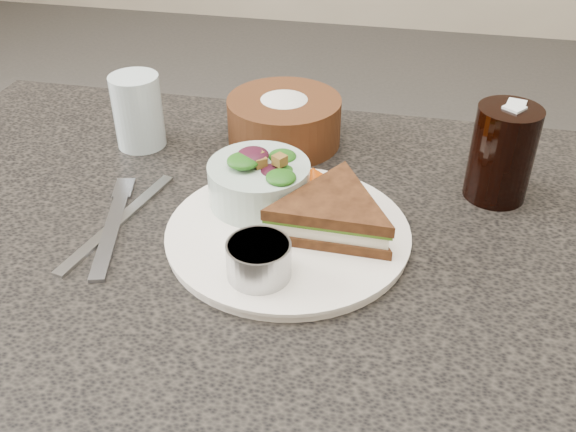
# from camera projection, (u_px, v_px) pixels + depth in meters

# --- Properties ---
(dinner_plate) EXTENTS (0.26, 0.26, 0.01)m
(dinner_plate) POSITION_uv_depth(u_px,v_px,m) (288.00, 234.00, 0.70)
(dinner_plate) COLOR white
(dinner_plate) RESTS_ON dining_table
(sandwich) EXTENTS (0.16, 0.16, 0.04)m
(sandwich) POSITION_uv_depth(u_px,v_px,m) (333.00, 215.00, 0.69)
(sandwich) COLOR #532D15
(sandwich) RESTS_ON dinner_plate
(salad_bowl) EXTENTS (0.12, 0.12, 0.07)m
(salad_bowl) POSITION_uv_depth(u_px,v_px,m) (259.00, 176.00, 0.73)
(salad_bowl) COLOR #A6BFB4
(salad_bowl) RESTS_ON dinner_plate
(dressing_ramekin) EXTENTS (0.08, 0.08, 0.04)m
(dressing_ramekin) POSITION_uv_depth(u_px,v_px,m) (259.00, 260.00, 0.63)
(dressing_ramekin) COLOR #97989A
(dressing_ramekin) RESTS_ON dinner_plate
(orange_wedge) EXTENTS (0.10, 0.10, 0.03)m
(orange_wedge) POSITION_uv_depth(u_px,v_px,m) (313.00, 179.00, 0.76)
(orange_wedge) COLOR #EA5106
(orange_wedge) RESTS_ON dinner_plate
(fork) EXTENTS (0.06, 0.17, 0.00)m
(fork) POSITION_uv_depth(u_px,v_px,m) (111.00, 230.00, 0.72)
(fork) COLOR #989CA8
(fork) RESTS_ON dining_table
(knife) EXTENTS (0.06, 0.21, 0.00)m
(knife) POSITION_uv_depth(u_px,v_px,m) (119.00, 221.00, 0.73)
(knife) COLOR #A3A4A6
(knife) RESTS_ON dining_table
(bread_basket) EXTENTS (0.18, 0.18, 0.09)m
(bread_basket) POSITION_uv_depth(u_px,v_px,m) (284.00, 113.00, 0.86)
(bread_basket) COLOR #4B2914
(bread_basket) RESTS_ON dining_table
(cola_glass) EXTENTS (0.08, 0.08, 0.13)m
(cola_glass) POSITION_uv_depth(u_px,v_px,m) (503.00, 149.00, 0.74)
(cola_glass) COLOR black
(cola_glass) RESTS_ON dining_table
(water_glass) EXTENTS (0.08, 0.08, 0.10)m
(water_glass) POSITION_uv_depth(u_px,v_px,m) (138.00, 111.00, 0.86)
(water_glass) COLOR silver
(water_glass) RESTS_ON dining_table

